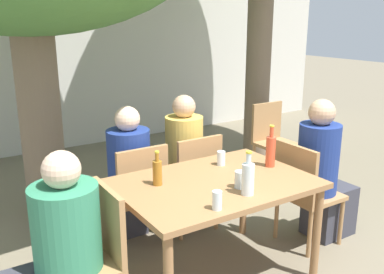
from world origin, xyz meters
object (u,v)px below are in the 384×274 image
water_bottle_0 (248,178)px  amber_bottle_2 (157,172)px  drinking_glass_1 (221,158)px  patio_chair_0 (93,251)px  patio_chair_3 (193,178)px  patio_chair_1 (304,189)px  drinking_glass_0 (240,180)px  dining_table_front (215,192)px  drinking_glass_2 (217,200)px  person_seated_3 (180,166)px  person_seated_0 (55,258)px  patio_chair_4 (272,137)px  soda_bottle_1 (271,151)px  person_seated_2 (126,179)px  patio_chair_2 (138,190)px  person_seated_1 (323,177)px

water_bottle_0 → amber_bottle_2: (-0.42, 0.46, -0.02)m
water_bottle_0 → drinking_glass_1: (0.19, 0.55, -0.06)m
patio_chair_0 → patio_chair_3: size_ratio=1.00×
patio_chair_1 → drinking_glass_1: bearing=69.9°
patio_chair_1 → drinking_glass_0: bearing=102.9°
dining_table_front → patio_chair_1: bearing=0.0°
patio_chair_1 → drinking_glass_2: bearing=108.1°
patio_chair_1 → person_seated_3: (-0.64, 0.94, 0.04)m
person_seated_0 → drinking_glass_2: 1.00m
drinking_glass_1 → patio_chair_1: bearing=-20.1°
patio_chair_3 → amber_bottle_2: size_ratio=3.69×
patio_chair_0 → patio_chair_1: bearing=90.0°
drinking_glass_0 → patio_chair_4: bearing=41.4°
amber_bottle_2 → drinking_glass_1: amber_bottle_2 is taller
person_seated_0 → drinking_glass_1: person_seated_0 is taller
patio_chair_4 → water_bottle_0: size_ratio=3.06×
soda_bottle_1 → drinking_glass_0: bearing=-155.5°
patio_chair_3 → patio_chair_4: size_ratio=1.00×
patio_chair_4 → person_seated_3: bearing=-165.7°
patio_chair_1 → drinking_glass_1: (-0.67, 0.25, 0.32)m
drinking_glass_2 → person_seated_3: bearing=68.2°
patio_chair_0 → patio_chair_3: bearing=121.0°
person_seated_2 → person_seated_3: (0.54, -0.00, 0.02)m
patio_chair_2 → drinking_glass_2: patio_chair_2 is taller
person_seated_2 → amber_bottle_2: person_seated_2 is taller
soda_bottle_1 → patio_chair_2: bearing=139.7°
person_seated_2 → drinking_glass_0: 1.22m
water_bottle_0 → drinking_glass_2: bearing=-165.6°
person_seated_3 → drinking_glass_1: (-0.04, -0.69, 0.28)m
patio_chair_1 → amber_bottle_2: size_ratio=3.69×
person_seated_3 → drinking_glass_0: (-0.20, -1.13, 0.28)m
patio_chair_1 → person_seated_3: size_ratio=0.73×
patio_chair_4 → dining_table_front: bearing=-143.5°
patio_chair_4 → amber_bottle_2: size_ratio=3.69×
person_seated_1 → drinking_glass_2: (-1.40, -0.38, 0.27)m
patio_chair_3 → patio_chair_1: bearing=132.1°
person_seated_0 → person_seated_1: bearing=90.0°
patio_chair_0 → patio_chair_1: size_ratio=1.00×
person_seated_3 → amber_bottle_2: person_seated_3 is taller
patio_chair_0 → person_seated_2: bearing=145.8°
patio_chair_3 → person_seated_3: bearing=-90.0°
water_bottle_0 → amber_bottle_2: bearing=132.1°
patio_chair_4 → person_seated_2: size_ratio=0.76×
patio_chair_3 → person_seated_3: 0.24m
patio_chair_2 → soda_bottle_1: soda_bottle_1 is taller
drinking_glass_0 → drinking_glass_1: 0.47m
drinking_glass_0 → drinking_glass_1: drinking_glass_0 is taller
patio_chair_0 → water_bottle_0: water_bottle_0 is taller
person_seated_2 → person_seated_3: bearing=179.9°
patio_chair_2 → water_bottle_0: size_ratio=3.06×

